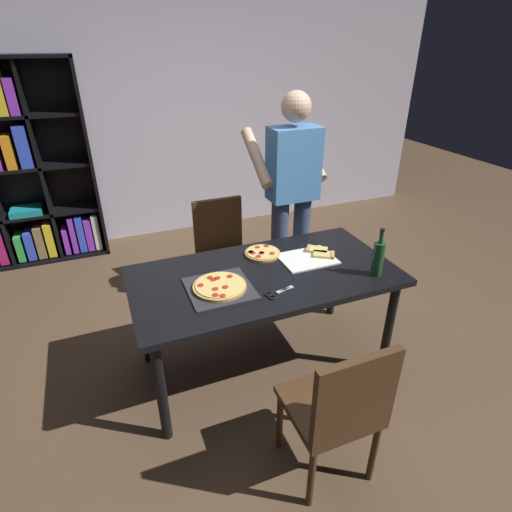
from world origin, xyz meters
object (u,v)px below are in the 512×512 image
object	(u,v)px
chair_far_side	(222,246)
bookshelf	(15,177)
dining_table	(265,283)
second_pizza_plain	(262,253)
kitchen_scissors	(275,293)
wine_bottle	(378,258)
person_serving_pizza	(291,192)
chair_near_camera	(339,407)
pepperoni_pizza_on_tray	(220,287)

from	to	relation	value
chair_far_side	bookshelf	bearing A→B (deg)	137.99
dining_table	second_pizza_plain	distance (m)	0.27
chair_far_side	kitchen_scissors	world-z (taller)	chair_far_side
dining_table	wine_bottle	distance (m)	0.73
wine_bottle	second_pizza_plain	distance (m)	0.77
dining_table	chair_far_side	distance (m)	0.93
person_serving_pizza	chair_far_side	bearing A→B (deg)	157.11
bookshelf	chair_near_camera	bearing A→B (deg)	-63.76
chair_near_camera	person_serving_pizza	size ratio (longest dim) A/B	0.51
chair_near_camera	person_serving_pizza	bearing A→B (deg)	72.07
bookshelf	kitchen_scissors	size ratio (longest dim) A/B	9.83
wine_bottle	second_pizza_plain	world-z (taller)	wine_bottle
pepperoni_pizza_on_tray	chair_near_camera	bearing A→B (deg)	-69.20
chair_near_camera	person_serving_pizza	xyz separation A→B (m)	(0.52, 1.61, 0.49)
chair_far_side	wine_bottle	world-z (taller)	wine_bottle
chair_far_side	kitchen_scissors	size ratio (longest dim) A/B	4.54
dining_table	bookshelf	xyz separation A→B (m)	(-1.62, 2.38, 0.21)
chair_far_side	pepperoni_pizza_on_tray	size ratio (longest dim) A/B	2.37
second_pizza_plain	dining_table	bearing A→B (deg)	-109.10
dining_table	person_serving_pizza	distance (m)	0.93
chair_far_side	person_serving_pizza	world-z (taller)	person_serving_pizza
wine_bottle	bookshelf	bearing A→B (deg)	130.55
chair_far_side	bookshelf	size ratio (longest dim) A/B	0.46
dining_table	kitchen_scissors	distance (m)	0.26
bookshelf	second_pizza_plain	xyz separation A→B (m)	(1.71, -2.14, -0.12)
dining_table	kitchen_scissors	size ratio (longest dim) A/B	8.49
person_serving_pizza	kitchen_scissors	distance (m)	1.12
pepperoni_pizza_on_tray	kitchen_scissors	world-z (taller)	pepperoni_pizza_on_tray
pepperoni_pizza_on_tray	second_pizza_plain	size ratio (longest dim) A/B	1.55
dining_table	chair_far_side	xyz separation A→B (m)	(0.00, 0.92, -0.16)
pepperoni_pizza_on_tray	kitchen_scissors	distance (m)	0.33
person_serving_pizza	chair_near_camera	bearing A→B (deg)	-107.93
chair_near_camera	wine_bottle	bearing A→B (deg)	44.91
wine_bottle	second_pizza_plain	xyz separation A→B (m)	(-0.56, 0.51, -0.11)
chair_near_camera	second_pizza_plain	size ratio (longest dim) A/B	3.68
pepperoni_pizza_on_tray	person_serving_pizza	bearing A→B (deg)	42.26
wine_bottle	dining_table	bearing A→B (deg)	157.05
dining_table	pepperoni_pizza_on_tray	distance (m)	0.34
chair_near_camera	second_pizza_plain	distance (m)	1.19
bookshelf	pepperoni_pizza_on_tray	world-z (taller)	bookshelf
wine_bottle	second_pizza_plain	bearing A→B (deg)	137.53
chair_far_side	bookshelf	world-z (taller)	bookshelf
wine_bottle	pepperoni_pizza_on_tray	bearing A→B (deg)	168.13
bookshelf	kitchen_scissors	distance (m)	3.07
bookshelf	second_pizza_plain	size ratio (longest dim) A/B	7.98
dining_table	chair_near_camera	size ratio (longest dim) A/B	1.87
kitchen_scissors	dining_table	bearing A→B (deg)	81.37
chair_near_camera	second_pizza_plain	xyz separation A→B (m)	(0.08, 1.16, 0.25)
bookshelf	pepperoni_pizza_on_tray	size ratio (longest dim) A/B	5.14
dining_table	pepperoni_pizza_on_tray	size ratio (longest dim) A/B	4.44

